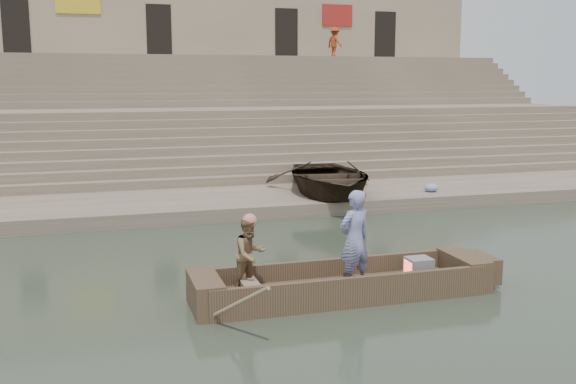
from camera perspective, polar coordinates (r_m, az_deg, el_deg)
name	(u,v)px	position (r m, az deg, el deg)	size (l,w,h in m)	color
ground	(386,278)	(13.53, 8.61, -7.41)	(120.00, 120.00, 0.00)	#2C3729
lower_landing	(279,200)	(20.79, -0.80, -0.70)	(32.00, 4.00, 0.40)	gray
mid_landing	(231,142)	(27.85, -5.04, 4.42)	(32.00, 3.00, 2.80)	gray
upper_landing	(203,107)	(34.65, -7.44, 7.40)	(32.00, 3.00, 5.20)	gray
ghat_steps	(223,129)	(29.47, -5.73, 5.47)	(32.00, 11.00, 5.20)	gray
building_wall	(191,52)	(38.60, -8.52, 12.06)	(32.00, 5.07, 11.20)	#9C8B6A
main_rowboat	(342,291)	(12.25, 4.76, -8.63)	(5.00, 1.30, 0.22)	brown
rowboat_trim	(353,280)	(12.26, 5.69, -7.66)	(6.04, 2.63, 2.03)	brown
standing_man	(354,239)	(11.88, 5.83, -4.14)	(0.66, 0.43, 1.81)	navy
rowing_man	(250,255)	(11.68, -3.35, -5.49)	(0.66, 0.51, 1.36)	#2B8246
television	(418,268)	(12.79, 11.32, -6.54)	(0.46, 0.42, 0.40)	slate
beached_rowboat	(329,177)	(20.72, 3.57, 1.29)	(3.63, 5.08, 1.05)	#2D2116
pedestrian	(335,42)	(36.40, 4.11, 12.94)	(1.05, 0.60, 1.62)	maroon
cloth_bundles	(248,191)	(20.56, -3.55, 0.11)	(14.82, 2.87, 0.26)	#3F5999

